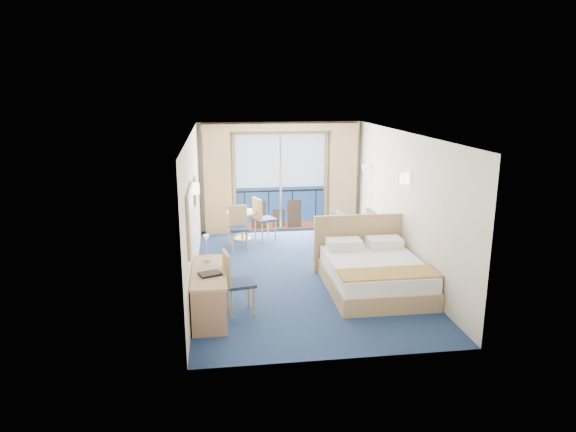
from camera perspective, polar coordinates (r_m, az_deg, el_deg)
The scene contains 22 objects.
floor at distance 10.02m, azimuth 1.44°, elevation -6.42°, with size 6.50×6.50×0.00m, color navy.
room_walls at distance 9.54m, azimuth 1.51°, elevation 3.63°, with size 4.04×6.54×2.72m.
balcony_door at distance 12.79m, azimuth -0.87°, elevation 3.45°, with size 2.36×0.03×2.52m.
curtain_left at distance 12.53m, azimuth -7.82°, elevation 3.70°, with size 0.65×0.22×2.55m, color tan.
curtain_right at distance 12.90m, azimuth 6.11°, elevation 4.06°, with size 0.65×0.22×2.55m, color tan.
pelmet at distance 12.48m, azimuth -0.79°, elevation 9.84°, with size 3.80×0.25×0.18m, color tan.
mirror at distance 8.01m, azimuth -10.78°, elevation -0.33°, with size 0.05×1.25×0.95m.
wall_print at distance 9.90m, azimuth -10.27°, elevation 2.75°, with size 0.04×0.42×0.52m.
sconce_left at distance 8.82m, azimuth -10.40°, elevation 3.01°, with size 0.18×0.18×0.18m, color beige.
sconce_right at distance 9.88m, azimuth 12.85°, elevation 4.07°, with size 0.18×0.18×0.18m, color beige.
bed at distance 9.30m, azimuth 9.51°, elevation -6.20°, with size 1.80×2.14×1.13m.
nightstand at distance 10.68m, azimuth 10.50°, elevation -3.71°, with size 0.44×0.42×0.57m, color #AA7A5A.
phone at distance 10.61m, azimuth 10.51°, elevation -1.98°, with size 0.18×0.14×0.08m, color beige.
armchair at distance 11.79m, azimuth 7.96°, elevation -1.37°, with size 0.84×0.86×0.78m, color #4E525F.
floor_lamp at distance 12.17m, azimuth 8.57°, elevation 3.58°, with size 0.24×0.24×1.74m.
desk at distance 7.86m, azimuth -8.72°, elevation -9.34°, with size 0.54×1.58×0.74m.
desk_chair at distance 8.19m, azimuth -5.97°, elevation -6.97°, with size 0.53×0.52×1.03m.
folder at distance 7.95m, azimuth -8.66°, elevation -6.37°, with size 0.33×0.24×0.03m, color black.
desk_lamp at distance 8.46m, azimuth -9.03°, elevation -2.92°, with size 0.11×0.11×0.43m.
round_table at distance 12.13m, azimuth -5.11°, elevation -0.26°, with size 0.75×0.75×0.67m.
table_chair_a at distance 12.06m, azimuth -2.93°, elevation -0.02°, with size 0.58×0.57×1.01m.
table_chair_b at distance 11.53m, azimuth -5.51°, elevation -0.93°, with size 0.42×0.43×0.95m.
Camera 1 is at (-1.52, -9.25, 3.52)m, focal length 32.00 mm.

